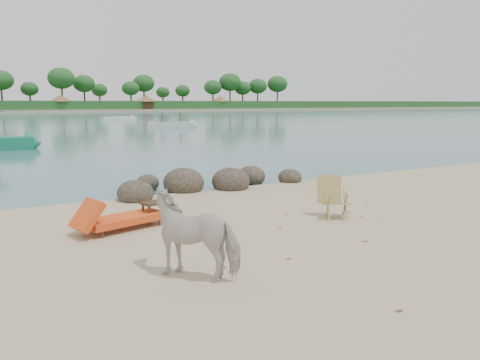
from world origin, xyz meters
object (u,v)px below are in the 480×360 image
(lounge_chair, at_px, (125,216))
(deck_chair, at_px, (337,199))
(side_table, at_px, (156,213))
(cow, at_px, (197,235))
(boulders, at_px, (205,183))

(lounge_chair, height_order, deck_chair, deck_chair)
(side_table, relative_size, lounge_chair, 0.28)
(side_table, xyz_separation_m, deck_chair, (3.76, -1.60, 0.24))
(lounge_chair, xyz_separation_m, deck_chair, (4.50, -1.43, 0.17))
(cow, distance_m, side_table, 3.35)
(side_table, distance_m, lounge_chair, 0.76)
(cow, height_order, side_table, cow)
(side_table, bearing_deg, deck_chair, -34.09)
(boulders, bearing_deg, lounge_chair, -135.10)
(lounge_chair, bearing_deg, cow, -100.40)
(boulders, height_order, deck_chair, deck_chair)
(cow, xyz_separation_m, lounge_chair, (-0.27, 3.11, -0.34))
(boulders, distance_m, side_table, 4.23)
(boulders, relative_size, side_table, 10.82)
(boulders, distance_m, lounge_chair, 4.87)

